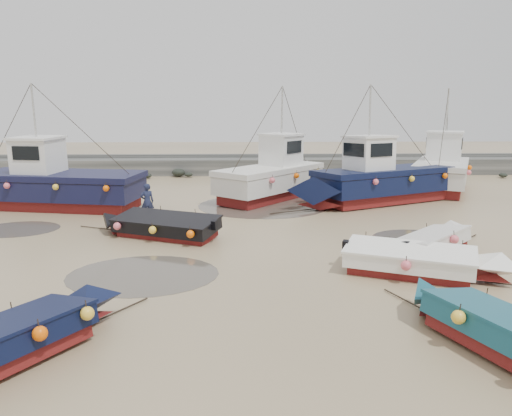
# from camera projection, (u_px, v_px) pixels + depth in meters

# --- Properties ---
(ground) EXTENTS (120.00, 120.00, 0.00)m
(ground) POSITION_uv_depth(u_px,v_px,m) (253.00, 256.00, 17.32)
(ground) COLOR tan
(ground) RESTS_ON ground
(seawall) EXTENTS (60.00, 4.92, 1.50)m
(seawall) POSITION_uv_depth(u_px,v_px,m) (247.00, 166.00, 38.75)
(seawall) COLOR slate
(seawall) RESTS_ON ground
(puddle_a) EXTENTS (4.67, 4.67, 0.01)m
(puddle_a) POSITION_uv_depth(u_px,v_px,m) (143.00, 274.00, 15.38)
(puddle_a) COLOR #4F483E
(puddle_a) RESTS_ON ground
(puddle_b) EXTENTS (3.43, 3.43, 0.01)m
(puddle_b) POSITION_uv_depth(u_px,v_px,m) (416.00, 239.00, 19.51)
(puddle_b) COLOR #4F483E
(puddle_b) RESTS_ON ground
(puddle_c) EXTENTS (3.43, 3.43, 0.01)m
(puddle_c) POSITION_uv_depth(u_px,v_px,m) (18.00, 229.00, 21.16)
(puddle_c) COLOR #4F483E
(puddle_c) RESTS_ON ground
(puddle_d) EXTENTS (6.88, 6.88, 0.01)m
(puddle_d) POSITION_uv_depth(u_px,v_px,m) (263.00, 205.00, 26.31)
(puddle_d) COLOR #4F483E
(puddle_d) RESTS_ON ground
(dinghy_1) EXTENTS (3.93, 5.35, 1.43)m
(dinghy_1) POSITION_uv_depth(u_px,v_px,m) (19.00, 332.00, 10.17)
(dinghy_1) COLOR maroon
(dinghy_1) RESTS_ON ground
(dinghy_2) EXTENTS (2.97, 5.55, 1.43)m
(dinghy_2) POSITION_uv_depth(u_px,v_px,m) (489.00, 321.00, 10.68)
(dinghy_2) COLOR maroon
(dinghy_2) RESTS_ON ground
(dinghy_3) EXTENTS (4.62, 4.57, 1.43)m
(dinghy_3) POSITION_uv_depth(u_px,v_px,m) (438.00, 240.00, 17.36)
(dinghy_3) COLOR maroon
(dinghy_3) RESTS_ON ground
(dinghy_4) EXTENTS (6.27, 3.56, 1.43)m
(dinghy_4) POSITION_uv_depth(u_px,v_px,m) (159.00, 223.00, 19.89)
(dinghy_4) COLOR maroon
(dinghy_4) RESTS_ON ground
(dinghy_5) EXTENTS (5.93, 3.49, 1.43)m
(dinghy_5) POSITION_uv_depth(u_px,v_px,m) (422.00, 259.00, 15.17)
(dinghy_5) COLOR maroon
(dinghy_5) RESTS_ON ground
(cabin_boat_0) EXTENTS (11.45, 4.69, 6.22)m
(cabin_boat_0) POSITION_uv_depth(u_px,v_px,m) (50.00, 183.00, 25.40)
(cabin_boat_0) COLOR maroon
(cabin_boat_0) RESTS_ON ground
(cabin_boat_1) EXTENTS (7.65, 8.92, 6.22)m
(cabin_boat_1) POSITION_uv_depth(u_px,v_px,m) (277.00, 175.00, 28.36)
(cabin_boat_1) COLOR maroon
(cabin_boat_1) RESTS_ON ground
(cabin_boat_2) EXTENTS (10.44, 6.41, 6.22)m
(cabin_boat_2) POSITION_uv_depth(u_px,v_px,m) (374.00, 179.00, 26.65)
(cabin_boat_2) COLOR maroon
(cabin_boat_2) RESTS_ON ground
(cabin_boat_3) EXTENTS (6.10, 9.70, 6.22)m
(cabin_boat_3) POSITION_uv_depth(u_px,v_px,m) (442.00, 169.00, 31.13)
(cabin_boat_3) COLOR maroon
(cabin_boat_3) RESTS_ON ground
(person) EXTENTS (0.72, 0.59, 1.68)m
(person) POSITION_uv_depth(u_px,v_px,m) (148.00, 220.00, 22.99)
(person) COLOR #1A203A
(person) RESTS_ON ground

